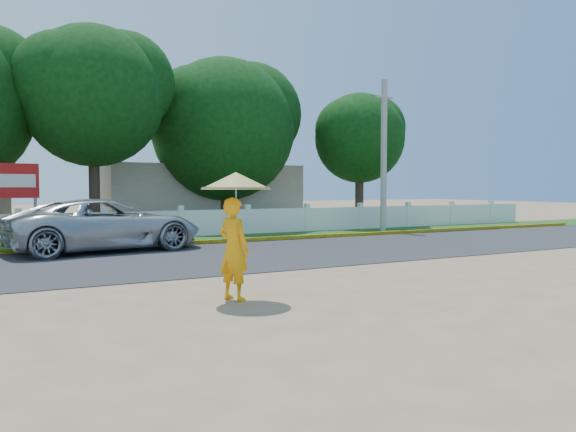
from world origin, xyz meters
The scene contains 11 objects.
ground centered at (0.00, 0.00, 0.00)m, with size 120.00×120.00×0.00m, color #9E8460.
road centered at (0.00, 4.50, 0.01)m, with size 60.00×7.00×0.02m, color #38383A.
grass_verge centered at (0.00, 9.75, 0.01)m, with size 60.00×3.50×0.03m, color #2D601E.
curb centered at (0.00, 8.05, 0.08)m, with size 40.00×0.18×0.16m, color yellow.
fence centered at (0.00, 11.20, 0.55)m, with size 40.00×0.10×1.10m, color silver.
building_near centered at (3.00, 18.00, 1.60)m, with size 10.00×6.00×3.20m, color #B7AD99.
utility_pole centered at (9.07, 9.50, 3.47)m, with size 0.28×0.28×6.94m, color #9A9A98.
vehicle centered at (-3.64, 7.57, 0.85)m, with size 2.80×6.08×1.69m, color #AFB3B8.
monk_with_parasol centered at (-3.07, -1.62, 1.53)m, with size 1.29×1.29×2.34m.
billboard centered at (-6.45, 12.30, 2.14)m, with size 2.50×0.13×2.95m.
tree_row centered at (-2.70, 14.06, 5.02)m, with size 28.21×8.35×8.66m.
Camera 1 is at (-7.08, -11.03, 2.08)m, focal length 35.00 mm.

